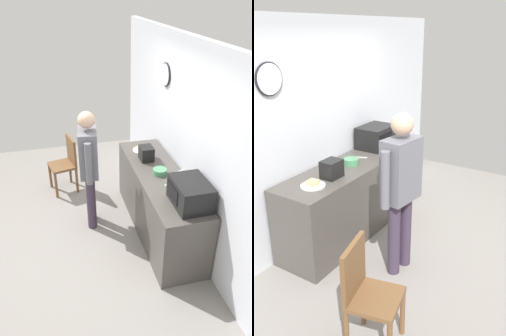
{
  "view_description": "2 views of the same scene",
  "coord_description": "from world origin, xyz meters",
  "views": [
    {
      "loc": [
        3.57,
        -0.12,
        3.1
      ],
      "look_at": [
        -0.06,
        0.79,
        0.98
      ],
      "focal_mm": 34.83,
      "sensor_mm": 36.0,
      "label": 1
    },
    {
      "loc": [
        -3.14,
        -1.21,
        2.47
      ],
      "look_at": [
        0.01,
        0.75,
        1.0
      ],
      "focal_mm": 38.16,
      "sensor_mm": 36.0,
      "label": 2
    }
  ],
  "objects": [
    {
      "name": "salad_bowl",
      "position": [
        0.09,
        1.21,
        0.95
      ],
      "size": [
        0.18,
        0.18,
        0.07
      ],
      "primitive_type": "cylinder",
      "color": "#4C8E60",
      "rests_on": "kitchen_counter"
    },
    {
      "name": "fork_utensil",
      "position": [
        0.09,
        1.5,
        0.92
      ],
      "size": [
        0.07,
        0.17,
        0.01
      ],
      "primitive_type": "cube",
      "rotation": [
        0.0,
        0.0,
        1.89
      ],
      "color": "silver",
      "rests_on": "kitchen_counter"
    },
    {
      "name": "spoon_utensil",
      "position": [
        0.36,
        1.26,
        0.92
      ],
      "size": [
        0.08,
        0.16,
        0.01
      ],
      "primitive_type": "cube",
      "rotation": [
        0.0,
        0.0,
        1.96
      ],
      "color": "silver",
      "rests_on": "kitchen_counter"
    },
    {
      "name": "kitchen_counter",
      "position": [
        0.09,
        1.22,
        0.46
      ],
      "size": [
        2.13,
        0.62,
        0.92
      ],
      "primitive_type": "cube",
      "color": "#4C4742",
      "rests_on": "ground_plane"
    },
    {
      "name": "toaster",
      "position": [
        -0.34,
        1.16,
        1.02
      ],
      "size": [
        0.22,
        0.18,
        0.2
      ],
      "primitive_type": "cube",
      "color": "black",
      "rests_on": "kitchen_counter"
    },
    {
      "name": "person_standing",
      "position": [
        -0.27,
        0.33,
        1.01
      ],
      "size": [
        0.59,
        0.29,
        1.73
      ],
      "color": "#3D3044",
      "rests_on": "ground_plane"
    },
    {
      "name": "microwave",
      "position": [
        0.82,
        1.32,
        1.07
      ],
      "size": [
        0.5,
        0.39,
        0.3
      ],
      "color": "black",
      "rests_on": "kitchen_counter"
    },
    {
      "name": "wooden_chair",
      "position": [
        -1.28,
        0.07,
        0.52
      ],
      "size": [
        0.48,
        0.48,
        0.94
      ],
      "color": "brown",
      "rests_on": "ground_plane"
    },
    {
      "name": "sandwich_plate",
      "position": [
        -0.63,
        1.18,
        0.93
      ],
      "size": [
        0.26,
        0.26,
        0.07
      ],
      "color": "white",
      "rests_on": "kitchen_counter"
    },
    {
      "name": "back_wall",
      "position": [
        -0.0,
        1.6,
        1.3
      ],
      "size": [
        5.4,
        0.13,
        2.6
      ],
      "color": "silver",
      "rests_on": "ground_plane"
    },
    {
      "name": "ground_plane",
      "position": [
        0.0,
        0.0,
        0.0
      ],
      "size": [
        6.0,
        6.0,
        0.0
      ],
      "primitive_type": "plane",
      "color": "gray"
    }
  ]
}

